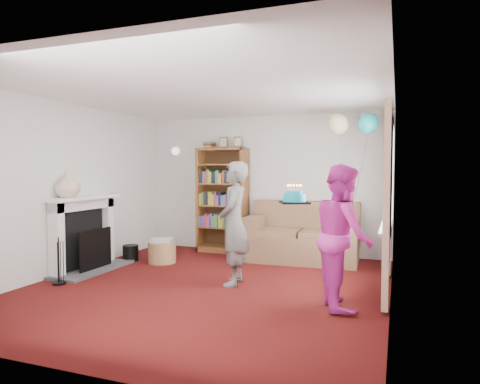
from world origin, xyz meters
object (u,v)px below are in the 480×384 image
at_px(person_striped, 234,223).
at_px(sofa, 302,238).
at_px(person_magenta, 343,236).
at_px(bookcase, 223,201).
at_px(birthday_cake, 295,198).

bearing_deg(person_striped, sofa, 153.36).
xyz_separation_m(person_striped, person_magenta, (1.47, -0.44, -0.02)).
distance_m(bookcase, person_magenta, 3.54).
bearing_deg(bookcase, person_striped, -63.96).
bearing_deg(sofa, person_striped, -108.19).
bearing_deg(person_magenta, birthday_cake, 51.35).
relative_size(person_striped, person_magenta, 1.03).
xyz_separation_m(sofa, person_magenta, (0.94, -2.29, 0.44)).
distance_m(sofa, person_magenta, 2.51).
relative_size(person_striped, birthday_cake, 4.98).
relative_size(sofa, birthday_cake, 5.62).
relative_size(sofa, person_magenta, 1.16).
xyz_separation_m(sofa, person_striped, (-0.53, -1.85, 0.46)).
height_order(sofa, person_striped, person_striped).
bearing_deg(birthday_cake, person_magenta, -19.37).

